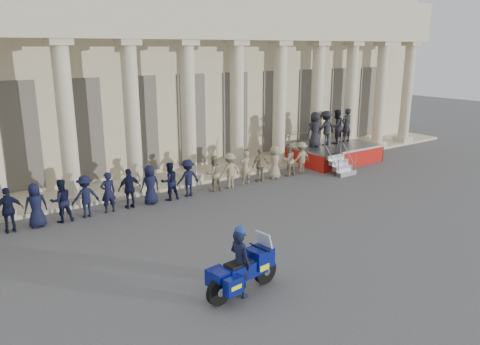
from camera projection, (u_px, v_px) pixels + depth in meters
name	position (u px, v px, depth m)	size (l,w,h in m)	color
ground	(284.00, 250.00, 14.22)	(90.00, 90.00, 0.00)	#454548
building	(103.00, 76.00, 24.63)	(40.00, 12.50, 9.00)	#BAAD8B
officer_rank	(139.00, 187.00, 18.01)	(18.25, 0.59, 1.55)	black
reviewing_stand	(331.00, 135.00, 24.90)	(4.47, 4.24, 2.74)	gray
motorcycle	(244.00, 270.00, 11.60)	(2.26, 0.99, 1.45)	black
rider	(240.00, 261.00, 11.44)	(0.49, 0.68, 1.84)	black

